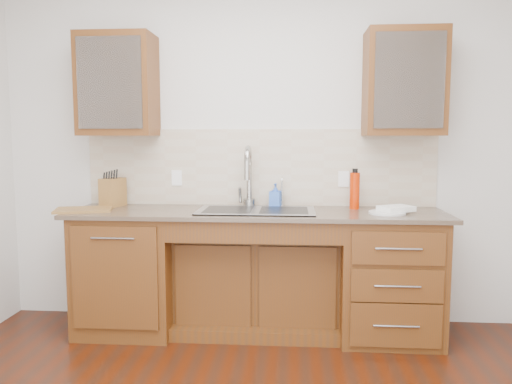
# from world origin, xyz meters

# --- Properties ---
(wall_back) EXTENTS (4.00, 0.10, 2.70)m
(wall_back) POSITION_xyz_m (0.00, 1.80, 1.35)
(wall_back) COLOR silver
(wall_back) RESTS_ON ground
(base_cabinet_left) EXTENTS (0.70, 0.62, 0.88)m
(base_cabinet_left) POSITION_xyz_m (-0.95, 1.44, 0.44)
(base_cabinet_left) COLOR #593014
(base_cabinet_left) RESTS_ON ground
(base_cabinet_center) EXTENTS (1.20, 0.44, 0.70)m
(base_cabinet_center) POSITION_xyz_m (0.00, 1.53, 0.35)
(base_cabinet_center) COLOR #593014
(base_cabinet_center) RESTS_ON ground
(base_cabinet_right) EXTENTS (0.70, 0.62, 0.88)m
(base_cabinet_right) POSITION_xyz_m (0.95, 1.44, 0.44)
(base_cabinet_right) COLOR #593014
(base_cabinet_right) RESTS_ON ground
(countertop) EXTENTS (2.70, 0.65, 0.03)m
(countertop) POSITION_xyz_m (0.00, 1.43, 0.90)
(countertop) COLOR #84705B
(countertop) RESTS_ON base_cabinet_left
(backsplash) EXTENTS (2.70, 0.02, 0.59)m
(backsplash) POSITION_xyz_m (0.00, 1.74, 1.21)
(backsplash) COLOR beige
(backsplash) RESTS_ON wall_back
(sink) EXTENTS (0.84, 0.46, 0.19)m
(sink) POSITION_xyz_m (0.00, 1.41, 0.83)
(sink) COLOR #9E9EA5
(sink) RESTS_ON countertop
(faucet) EXTENTS (0.04, 0.04, 0.40)m
(faucet) POSITION_xyz_m (-0.07, 1.64, 1.11)
(faucet) COLOR #999993
(faucet) RESTS_ON countertop
(filter_tap) EXTENTS (0.02, 0.02, 0.24)m
(filter_tap) POSITION_xyz_m (0.18, 1.65, 1.03)
(filter_tap) COLOR #999993
(filter_tap) RESTS_ON countertop
(upper_cabinet_left) EXTENTS (0.55, 0.34, 0.75)m
(upper_cabinet_left) POSITION_xyz_m (-1.05, 1.58, 1.83)
(upper_cabinet_left) COLOR #593014
(upper_cabinet_left) RESTS_ON wall_back
(upper_cabinet_right) EXTENTS (0.55, 0.34, 0.75)m
(upper_cabinet_right) POSITION_xyz_m (1.05, 1.58, 1.83)
(upper_cabinet_right) COLOR #593014
(upper_cabinet_right) RESTS_ON wall_back
(outlet_left) EXTENTS (0.08, 0.01, 0.12)m
(outlet_left) POSITION_xyz_m (-0.65, 1.73, 1.12)
(outlet_left) COLOR white
(outlet_left) RESTS_ON backsplash
(outlet_right) EXTENTS (0.08, 0.01, 0.12)m
(outlet_right) POSITION_xyz_m (0.65, 1.73, 1.12)
(outlet_right) COLOR white
(outlet_right) RESTS_ON backsplash
(soap_bottle) EXTENTS (0.10, 0.10, 0.18)m
(soap_bottle) POSITION_xyz_m (0.13, 1.64, 1.00)
(soap_bottle) COLOR blue
(soap_bottle) RESTS_ON countertop
(water_bottle) EXTENTS (0.08, 0.08, 0.27)m
(water_bottle) POSITION_xyz_m (0.72, 1.58, 1.04)
(water_bottle) COLOR #B82300
(water_bottle) RESTS_ON countertop
(plate) EXTENTS (0.32, 0.32, 0.01)m
(plate) POSITION_xyz_m (0.92, 1.36, 0.92)
(plate) COLOR silver
(plate) RESTS_ON countertop
(dish_towel) EXTENTS (0.27, 0.25, 0.04)m
(dish_towel) POSITION_xyz_m (0.98, 1.39, 0.94)
(dish_towel) COLOR white
(dish_towel) RESTS_ON plate
(knife_block) EXTENTS (0.17, 0.22, 0.22)m
(knife_block) POSITION_xyz_m (-1.12, 1.58, 1.02)
(knife_block) COLOR olive
(knife_block) RESTS_ON countertop
(cutting_board) EXTENTS (0.45, 0.37, 0.02)m
(cutting_board) POSITION_xyz_m (-1.24, 1.33, 0.92)
(cutting_board) COLOR #9D8245
(cutting_board) RESTS_ON countertop
(cup_left_a) EXTENTS (0.13, 0.13, 0.09)m
(cup_left_a) POSITION_xyz_m (-1.17, 1.58, 1.77)
(cup_left_a) COLOR silver
(cup_left_a) RESTS_ON upper_cabinet_left
(cup_left_b) EXTENTS (0.14, 0.14, 0.10)m
(cup_left_b) POSITION_xyz_m (-0.94, 1.58, 1.78)
(cup_left_b) COLOR white
(cup_left_b) RESTS_ON upper_cabinet_left
(cup_right_a) EXTENTS (0.13, 0.13, 0.10)m
(cup_right_a) POSITION_xyz_m (0.90, 1.58, 1.77)
(cup_right_a) COLOR silver
(cup_right_a) RESTS_ON upper_cabinet_right
(cup_right_b) EXTENTS (0.11, 0.11, 0.09)m
(cup_right_b) POSITION_xyz_m (1.16, 1.58, 1.77)
(cup_right_b) COLOR silver
(cup_right_b) RESTS_ON upper_cabinet_right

